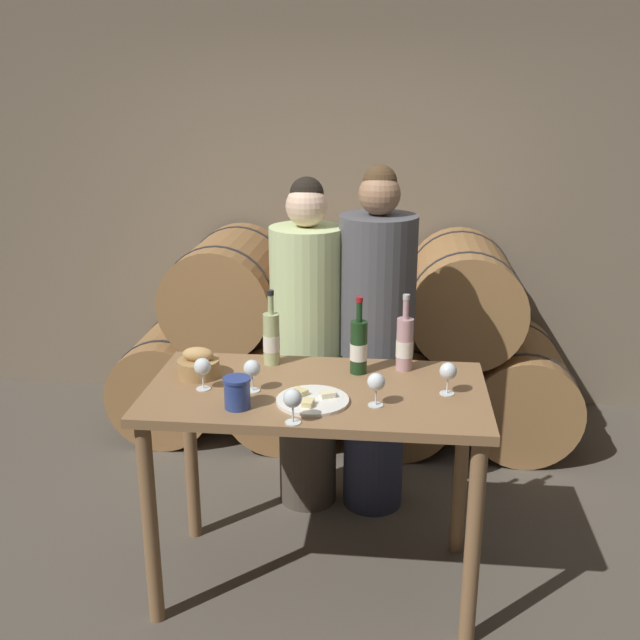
{
  "coord_description": "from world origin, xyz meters",
  "views": [
    {
      "loc": [
        0.31,
        -2.83,
        2.17
      ],
      "look_at": [
        0.0,
        0.15,
        1.2
      ],
      "focal_mm": 42.0,
      "sensor_mm": 36.0,
      "label": 1
    }
  ],
  "objects_px": {
    "wine_glass_right": "(376,383)",
    "wine_glass_left": "(252,369)",
    "person_right": "(376,343)",
    "wine_glass_far_right": "(448,372)",
    "wine_glass_far_left": "(202,367)",
    "cheese_plate": "(312,400)",
    "wine_glass_center": "(293,399)",
    "wine_bottle_white": "(271,338)",
    "bread_basket": "(198,365)",
    "blue_crock": "(237,391)",
    "wine_bottle_rose": "(405,344)",
    "person_left": "(307,346)",
    "tasting_table": "(316,421)",
    "wine_bottle_red": "(359,347)"
  },
  "relations": [
    {
      "from": "wine_glass_right",
      "to": "wine_glass_left",
      "type": "bearing_deg",
      "value": 169.92
    },
    {
      "from": "person_right",
      "to": "wine_glass_far_right",
      "type": "height_order",
      "value": "person_right"
    },
    {
      "from": "wine_glass_far_left",
      "to": "wine_glass_far_right",
      "type": "relative_size",
      "value": 1.0
    },
    {
      "from": "person_right",
      "to": "cheese_plate",
      "type": "distance_m",
      "value": 0.87
    },
    {
      "from": "cheese_plate",
      "to": "wine_glass_center",
      "type": "height_order",
      "value": "wine_glass_center"
    },
    {
      "from": "wine_bottle_white",
      "to": "cheese_plate",
      "type": "distance_m",
      "value": 0.47
    },
    {
      "from": "bread_basket",
      "to": "blue_crock",
      "type": "bearing_deg",
      "value": -52.22
    },
    {
      "from": "wine_bottle_rose",
      "to": "wine_glass_far_left",
      "type": "relative_size",
      "value": 2.52
    },
    {
      "from": "cheese_plate",
      "to": "wine_glass_right",
      "type": "relative_size",
      "value": 2.13
    },
    {
      "from": "person_right",
      "to": "wine_glass_left",
      "type": "height_order",
      "value": "person_right"
    },
    {
      "from": "person_right",
      "to": "wine_glass_right",
      "type": "xyz_separation_m",
      "value": [
        0.03,
        -0.84,
        0.14
      ]
    },
    {
      "from": "person_right",
      "to": "blue_crock",
      "type": "xyz_separation_m",
      "value": [
        -0.51,
        -0.92,
        0.11
      ]
    },
    {
      "from": "person_left",
      "to": "bread_basket",
      "type": "relative_size",
      "value": 9.64
    },
    {
      "from": "blue_crock",
      "to": "cheese_plate",
      "type": "xyz_separation_m",
      "value": [
        0.28,
        0.08,
        -0.06
      ]
    },
    {
      "from": "wine_glass_right",
      "to": "person_right",
      "type": "bearing_deg",
      "value": 91.73
    },
    {
      "from": "blue_crock",
      "to": "bread_basket",
      "type": "distance_m",
      "value": 0.38
    },
    {
      "from": "wine_bottle_white",
      "to": "wine_glass_far_left",
      "type": "xyz_separation_m",
      "value": [
        -0.23,
        -0.31,
        -0.02
      ]
    },
    {
      "from": "wine_glass_right",
      "to": "wine_glass_far_left",
      "type": "bearing_deg",
      "value": 172.92
    },
    {
      "from": "cheese_plate",
      "to": "wine_glass_left",
      "type": "distance_m",
      "value": 0.28
    },
    {
      "from": "wine_glass_far_left",
      "to": "cheese_plate",
      "type": "bearing_deg",
      "value": -10.18
    },
    {
      "from": "person_right",
      "to": "wine_bottle_white",
      "type": "xyz_separation_m",
      "value": [
        -0.45,
        -0.44,
        0.17
      ]
    },
    {
      "from": "person_right",
      "to": "wine_glass_far_left",
      "type": "xyz_separation_m",
      "value": [
        -0.69,
        -0.76,
        0.14
      ]
    },
    {
      "from": "cheese_plate",
      "to": "wine_glass_center",
      "type": "xyz_separation_m",
      "value": [
        -0.05,
        -0.19,
        0.09
      ]
    },
    {
      "from": "bread_basket",
      "to": "wine_glass_far_right",
      "type": "relative_size",
      "value": 1.32
    },
    {
      "from": "bread_basket",
      "to": "wine_glass_right",
      "type": "height_order",
      "value": "wine_glass_right"
    },
    {
      "from": "wine_glass_left",
      "to": "wine_glass_far_right",
      "type": "relative_size",
      "value": 1.0
    },
    {
      "from": "bread_basket",
      "to": "wine_glass_left",
      "type": "xyz_separation_m",
      "value": [
        0.26,
        -0.14,
        0.04
      ]
    },
    {
      "from": "blue_crock",
      "to": "wine_glass_far_left",
      "type": "relative_size",
      "value": 0.92
    },
    {
      "from": "blue_crock",
      "to": "cheese_plate",
      "type": "bearing_deg",
      "value": 15.85
    },
    {
      "from": "wine_bottle_rose",
      "to": "blue_crock",
      "type": "relative_size",
      "value": 2.75
    },
    {
      "from": "blue_crock",
      "to": "person_right",
      "type": "bearing_deg",
      "value": 61.03
    },
    {
      "from": "cheese_plate",
      "to": "wine_glass_far_left",
      "type": "distance_m",
      "value": 0.47
    },
    {
      "from": "wine_bottle_white",
      "to": "wine_glass_far_right",
      "type": "relative_size",
      "value": 2.52
    },
    {
      "from": "wine_glass_far_left",
      "to": "wine_glass_center",
      "type": "relative_size",
      "value": 1.0
    },
    {
      "from": "wine_bottle_white",
      "to": "blue_crock",
      "type": "bearing_deg",
      "value": -96.67
    },
    {
      "from": "person_left",
      "to": "cheese_plate",
      "type": "height_order",
      "value": "person_left"
    },
    {
      "from": "tasting_table",
      "to": "wine_glass_center",
      "type": "relative_size",
      "value": 10.34
    },
    {
      "from": "wine_bottle_red",
      "to": "wine_glass_right",
      "type": "height_order",
      "value": "wine_bottle_red"
    },
    {
      "from": "wine_bottle_rose",
      "to": "wine_glass_left",
      "type": "relative_size",
      "value": 2.52
    },
    {
      "from": "wine_glass_far_right",
      "to": "wine_glass_far_left",
      "type": "bearing_deg",
      "value": -176.75
    },
    {
      "from": "tasting_table",
      "to": "person_right",
      "type": "bearing_deg",
      "value": 72.31
    },
    {
      "from": "bread_basket",
      "to": "cheese_plate",
      "type": "distance_m",
      "value": 0.56
    },
    {
      "from": "wine_glass_center",
      "to": "wine_glass_right",
      "type": "bearing_deg",
      "value": 31.82
    },
    {
      "from": "person_left",
      "to": "wine_bottle_white",
      "type": "relative_size",
      "value": 5.04
    },
    {
      "from": "person_left",
      "to": "wine_bottle_rose",
      "type": "xyz_separation_m",
      "value": [
        0.48,
        -0.45,
        0.19
      ]
    },
    {
      "from": "wine_bottle_rose",
      "to": "wine_glass_far_left",
      "type": "bearing_deg",
      "value": -159.5
    },
    {
      "from": "wine_bottle_rose",
      "to": "wine_glass_right",
      "type": "relative_size",
      "value": 2.52
    },
    {
      "from": "person_right",
      "to": "bread_basket",
      "type": "xyz_separation_m",
      "value": [
        -0.74,
        -0.62,
        0.1
      ]
    },
    {
      "from": "person_right",
      "to": "wine_glass_left",
      "type": "relative_size",
      "value": 13.16
    },
    {
      "from": "bread_basket",
      "to": "wine_glass_right",
      "type": "bearing_deg",
      "value": -16.4
    }
  ]
}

